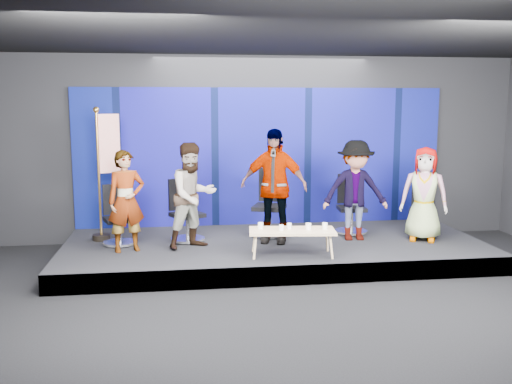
# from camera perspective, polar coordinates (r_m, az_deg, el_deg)

# --- Properties ---
(ground) EXTENTS (10.00, 10.00, 0.00)m
(ground) POSITION_cam_1_polar(r_m,az_deg,el_deg) (7.44, 5.10, -11.72)
(ground) COLOR black
(ground) RESTS_ON ground
(room_walls) EXTENTS (10.02, 8.02, 3.51)m
(room_walls) POSITION_cam_1_polar(r_m,az_deg,el_deg) (6.97, 5.38, 7.34)
(room_walls) COLOR black
(room_walls) RESTS_ON ground
(riser) EXTENTS (7.00, 3.00, 0.30)m
(riser) POSITION_cam_1_polar(r_m,az_deg,el_deg) (9.73, 1.82, -5.78)
(riser) COLOR black
(riser) RESTS_ON ground
(backdrop) EXTENTS (7.00, 0.08, 2.60)m
(backdrop) POSITION_cam_1_polar(r_m,az_deg,el_deg) (10.89, 0.58, 3.55)
(backdrop) COLOR #071253
(backdrop) RESTS_ON riser
(chair_a) EXTENTS (0.70, 0.70, 0.99)m
(chair_a) POSITION_cam_1_polar(r_m,az_deg,el_deg) (9.68, -13.60, -3.22)
(chair_a) COLOR silver
(chair_a) RESTS_ON riser
(panelist_a) EXTENTS (0.67, 0.54, 1.60)m
(panelist_a) POSITION_cam_1_polar(r_m,az_deg,el_deg) (9.12, -12.84, -0.90)
(panelist_a) COLOR black
(panelist_a) RESTS_ON riser
(chair_b) EXTENTS (0.80, 0.80, 1.05)m
(chair_b) POSITION_cam_1_polar(r_m,az_deg,el_deg) (9.72, -7.02, -2.86)
(chair_b) COLOR silver
(chair_b) RESTS_ON riser
(panelist_b) EXTENTS (1.03, 0.96, 1.70)m
(panelist_b) POSITION_cam_1_polar(r_m,az_deg,el_deg) (9.15, -6.33, -0.37)
(panelist_b) COLOR black
(panelist_b) RESTS_ON riser
(chair_c) EXTENTS (0.86, 0.86, 1.17)m
(chair_c) POSITION_cam_1_polar(r_m,az_deg,el_deg) (10.06, 1.40, -2.16)
(chair_c) COLOR silver
(chair_c) RESTS_ON riser
(panelist_c) EXTENTS (1.21, 0.83, 1.90)m
(panelist_c) POSITION_cam_1_polar(r_m,az_deg,el_deg) (9.47, 1.77, 0.61)
(panelist_c) COLOR black
(panelist_c) RESTS_ON riser
(chair_d) EXTENTS (0.64, 0.64, 1.05)m
(chair_d) POSITION_cam_1_polar(r_m,az_deg,el_deg) (10.38, 9.47, -2.17)
(chair_d) COLOR silver
(chair_d) RESTS_ON riser
(panelist_d) EXTENTS (1.15, 0.72, 1.70)m
(panelist_d) POSITION_cam_1_polar(r_m,az_deg,el_deg) (9.80, 9.89, 0.16)
(panelist_d) COLOR black
(panelist_d) RESTS_ON riser
(chair_e) EXTENTS (0.74, 0.74, 0.98)m
(chair_e) POSITION_cam_1_polar(r_m,az_deg,el_deg) (10.59, 16.27, -2.30)
(chair_e) COLOR silver
(chair_e) RESTS_ON riser
(panelist_e) EXTENTS (0.92, 0.80, 1.59)m
(panelist_e) POSITION_cam_1_polar(r_m,az_deg,el_deg) (10.02, 16.46, -0.19)
(panelist_e) COLOR black
(panelist_e) RESTS_ON riser
(coffee_table) EXTENTS (1.36, 0.70, 0.40)m
(coffee_table) POSITION_cam_1_polar(r_m,az_deg,el_deg) (8.74, 3.63, -3.99)
(coffee_table) COLOR tan
(coffee_table) RESTS_ON riser
(mug_a) EXTENTS (0.08, 0.08, 0.10)m
(mug_a) POSITION_cam_1_polar(r_m,az_deg,el_deg) (8.77, 0.46, -3.38)
(mug_a) COLOR white
(mug_a) RESTS_ON coffee_table
(mug_b) EXTENTS (0.07, 0.07, 0.08)m
(mug_b) POSITION_cam_1_polar(r_m,az_deg,el_deg) (8.67, 2.55, -3.58)
(mug_b) COLOR white
(mug_b) RESTS_ON coffee_table
(mug_c) EXTENTS (0.07, 0.07, 0.09)m
(mug_c) POSITION_cam_1_polar(r_m,az_deg,el_deg) (8.80, 3.34, -3.39)
(mug_c) COLOR white
(mug_c) RESTS_ON coffee_table
(mug_d) EXTENTS (0.08, 0.08, 0.10)m
(mug_d) POSITION_cam_1_polar(r_m,az_deg,el_deg) (8.74, 5.26, -3.45)
(mug_d) COLOR white
(mug_d) RESTS_ON coffee_table
(mug_e) EXTENTS (0.08, 0.08, 0.10)m
(mug_e) POSITION_cam_1_polar(r_m,az_deg,el_deg) (8.81, 6.91, -3.39)
(mug_e) COLOR white
(mug_e) RESTS_ON coffee_table
(flag_stand) EXTENTS (0.51, 0.30, 2.26)m
(flag_stand) POSITION_cam_1_polar(r_m,az_deg,el_deg) (9.94, -14.82, 2.13)
(flag_stand) COLOR black
(flag_stand) RESTS_ON riser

